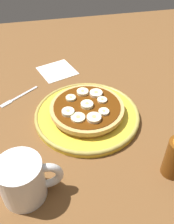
{
  "coord_description": "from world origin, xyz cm",
  "views": [
    {
      "loc": [
        -10.69,
        -48.66,
        46.16
      ],
      "look_at": [
        0.0,
        0.0,
        1.99
      ],
      "focal_mm": 40.55,
      "sensor_mm": 36.0,
      "label": 1
    }
  ],
  "objects_px": {
    "banana_slice_5": "(94,118)",
    "banana_slice_6": "(104,112)",
    "banana_slice_0": "(87,104)",
    "fork": "(17,97)",
    "plate": "(87,115)",
    "pancake_stack": "(87,109)",
    "banana_slice_8": "(78,118)",
    "banana_slice_2": "(102,100)",
    "napkin": "(57,71)",
    "banana_slice_1": "(71,98)",
    "banana_slice_3": "(96,93)",
    "banana_slice_7": "(82,92)",
    "banana_slice_4": "(68,112)",
    "coffee_mug": "(24,179)"
  },
  "relations": [
    {
      "from": "pancake_stack",
      "to": "banana_slice_8",
      "type": "height_order",
      "value": "banana_slice_8"
    },
    {
      "from": "banana_slice_2",
      "to": "coffee_mug",
      "type": "distance_m",
      "value": 0.29
    },
    {
      "from": "banana_slice_0",
      "to": "napkin",
      "type": "relative_size",
      "value": 0.3
    },
    {
      "from": "plate",
      "to": "banana_slice_2",
      "type": "distance_m",
      "value": 0.06
    },
    {
      "from": "pancake_stack",
      "to": "banana_slice_6",
      "type": "distance_m",
      "value": 0.05
    },
    {
      "from": "banana_slice_0",
      "to": "banana_slice_3",
      "type": "xyz_separation_m",
      "value": [
        0.03,
        0.04,
        -0.0
      ]
    },
    {
      "from": "banana_slice_8",
      "to": "fork",
      "type": "distance_m",
      "value": 0.23
    },
    {
      "from": "banana_slice_0",
      "to": "napkin",
      "type": "bearing_deg",
      "value": 101.23
    },
    {
      "from": "banana_slice_2",
      "to": "napkin",
      "type": "relative_size",
      "value": 0.24
    },
    {
      "from": "banana_slice_2",
      "to": "napkin",
      "type": "xyz_separation_m",
      "value": [
        -0.09,
        0.24,
        -0.04
      ]
    },
    {
      "from": "banana_slice_1",
      "to": "banana_slice_2",
      "type": "relative_size",
      "value": 1.02
    },
    {
      "from": "banana_slice_5",
      "to": "banana_slice_6",
      "type": "xyz_separation_m",
      "value": [
        0.03,
        0.02,
        -0.0
      ]
    },
    {
      "from": "coffee_mug",
      "to": "napkin",
      "type": "height_order",
      "value": "coffee_mug"
    },
    {
      "from": "banana_slice_3",
      "to": "banana_slice_7",
      "type": "distance_m",
      "value": 0.04
    },
    {
      "from": "banana_slice_3",
      "to": "fork",
      "type": "bearing_deg",
      "value": 158.59
    },
    {
      "from": "banana_slice_1",
      "to": "banana_slice_3",
      "type": "height_order",
      "value": "banana_slice_3"
    },
    {
      "from": "banana_slice_5",
      "to": "banana_slice_8",
      "type": "distance_m",
      "value": 0.04
    },
    {
      "from": "banana_slice_6",
      "to": "banana_slice_7",
      "type": "height_order",
      "value": "banana_slice_7"
    },
    {
      "from": "banana_slice_8",
      "to": "banana_slice_4",
      "type": "bearing_deg",
      "value": 131.67
    },
    {
      "from": "banana_slice_0",
      "to": "pancake_stack",
      "type": "bearing_deg",
      "value": -172.78
    },
    {
      "from": "banana_slice_2",
      "to": "banana_slice_5",
      "type": "height_order",
      "value": "banana_slice_5"
    },
    {
      "from": "banana_slice_6",
      "to": "banana_slice_7",
      "type": "distance_m",
      "value": 0.1
    },
    {
      "from": "plate",
      "to": "banana_slice_4",
      "type": "relative_size",
      "value": 8.76
    },
    {
      "from": "banana_slice_6",
      "to": "plate",
      "type": "bearing_deg",
      "value": 135.32
    },
    {
      "from": "plate",
      "to": "fork",
      "type": "distance_m",
      "value": 0.22
    },
    {
      "from": "banana_slice_1",
      "to": "banana_slice_4",
      "type": "height_order",
      "value": "banana_slice_4"
    },
    {
      "from": "napkin",
      "to": "fork",
      "type": "distance_m",
      "value": 0.18
    },
    {
      "from": "banana_slice_2",
      "to": "banana_slice_3",
      "type": "distance_m",
      "value": 0.03
    },
    {
      "from": "banana_slice_5",
      "to": "banana_slice_7",
      "type": "height_order",
      "value": "same"
    },
    {
      "from": "coffee_mug",
      "to": "pancake_stack",
      "type": "bearing_deg",
      "value": 49.85
    },
    {
      "from": "banana_slice_1",
      "to": "banana_slice_5",
      "type": "height_order",
      "value": "banana_slice_5"
    },
    {
      "from": "banana_slice_1",
      "to": "banana_slice_8",
      "type": "height_order",
      "value": "banana_slice_1"
    },
    {
      "from": "banana_slice_6",
      "to": "banana_slice_5",
      "type": "bearing_deg",
      "value": -149.08
    },
    {
      "from": "napkin",
      "to": "banana_slice_7",
      "type": "bearing_deg",
      "value": -75.98
    },
    {
      "from": "banana_slice_2",
      "to": "banana_slice_8",
      "type": "relative_size",
      "value": 0.73
    },
    {
      "from": "plate",
      "to": "banana_slice_6",
      "type": "relative_size",
      "value": 10.33
    },
    {
      "from": "banana_slice_1",
      "to": "banana_slice_8",
      "type": "relative_size",
      "value": 0.75
    },
    {
      "from": "plate",
      "to": "banana_slice_6",
      "type": "height_order",
      "value": "banana_slice_6"
    },
    {
      "from": "pancake_stack",
      "to": "banana_slice_1",
      "type": "height_order",
      "value": "banana_slice_1"
    },
    {
      "from": "banana_slice_7",
      "to": "fork",
      "type": "distance_m",
      "value": 0.2
    },
    {
      "from": "banana_slice_0",
      "to": "fork",
      "type": "bearing_deg",
      "value": 145.49
    },
    {
      "from": "banana_slice_4",
      "to": "coffee_mug",
      "type": "bearing_deg",
      "value": -122.7
    },
    {
      "from": "banana_slice_6",
      "to": "fork",
      "type": "xyz_separation_m",
      "value": [
        -0.22,
        0.16,
        -0.04
      ]
    },
    {
      "from": "plate",
      "to": "napkin",
      "type": "xyz_separation_m",
      "value": [
        -0.05,
        0.25,
        -0.01
      ]
    },
    {
      "from": "banana_slice_0",
      "to": "fork",
      "type": "height_order",
      "value": "banana_slice_0"
    },
    {
      "from": "banana_slice_2",
      "to": "banana_slice_1",
      "type": "bearing_deg",
      "value": 162.13
    },
    {
      "from": "banana_slice_4",
      "to": "banana_slice_7",
      "type": "bearing_deg",
      "value": 54.95
    },
    {
      "from": "pancake_stack",
      "to": "banana_slice_6",
      "type": "height_order",
      "value": "banana_slice_6"
    },
    {
      "from": "banana_slice_2",
      "to": "napkin",
      "type": "height_order",
      "value": "banana_slice_2"
    },
    {
      "from": "banana_slice_5",
      "to": "fork",
      "type": "relative_size",
      "value": 0.32
    }
  ]
}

